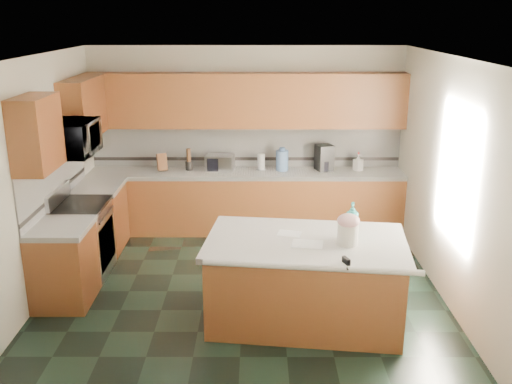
{
  "coord_description": "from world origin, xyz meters",
  "views": [
    {
      "loc": [
        0.16,
        -6.06,
        3.13
      ],
      "look_at": [
        0.15,
        0.35,
        1.12
      ],
      "focal_mm": 40.0,
      "sensor_mm": 36.0,
      "label": 1
    }
  ],
  "objects_px": {
    "island_base": "(305,283)",
    "toaster_oven": "(220,163)",
    "coffee_maker": "(324,158)",
    "treat_jar": "(348,234)",
    "soap_bottle_island": "(352,220)",
    "knife_block": "(162,162)",
    "island_top": "(306,242)"
  },
  "relations": [
    {
      "from": "toaster_oven",
      "to": "soap_bottle_island",
      "type": "bearing_deg",
      "value": -52.33
    },
    {
      "from": "island_base",
      "to": "coffee_maker",
      "type": "bearing_deg",
      "value": 86.68
    },
    {
      "from": "knife_block",
      "to": "coffee_maker",
      "type": "relative_size",
      "value": 0.66
    },
    {
      "from": "island_top",
      "to": "toaster_oven",
      "type": "height_order",
      "value": "toaster_oven"
    },
    {
      "from": "treat_jar",
      "to": "knife_block",
      "type": "distance_m",
      "value": 3.64
    },
    {
      "from": "island_base",
      "to": "treat_jar",
      "type": "height_order",
      "value": "treat_jar"
    },
    {
      "from": "island_top",
      "to": "treat_jar",
      "type": "distance_m",
      "value": 0.44
    },
    {
      "from": "island_top",
      "to": "soap_bottle_island",
      "type": "relative_size",
      "value": 5.38
    },
    {
      "from": "island_top",
      "to": "toaster_oven",
      "type": "xyz_separation_m",
      "value": [
        -1.05,
        2.7,
        0.15
      ]
    },
    {
      "from": "toaster_oven",
      "to": "knife_block",
      "type": "bearing_deg",
      "value": -172.28
    },
    {
      "from": "soap_bottle_island",
      "to": "coffee_maker",
      "type": "xyz_separation_m",
      "value": [
        0.02,
        2.67,
        -0.0
      ]
    },
    {
      "from": "treat_jar",
      "to": "toaster_oven",
      "type": "height_order",
      "value": "toaster_oven"
    },
    {
      "from": "toaster_oven",
      "to": "coffee_maker",
      "type": "height_order",
      "value": "coffee_maker"
    },
    {
      "from": "coffee_maker",
      "to": "island_base",
      "type": "bearing_deg",
      "value": -117.47
    },
    {
      "from": "island_base",
      "to": "soap_bottle_island",
      "type": "distance_m",
      "value": 0.83
    },
    {
      "from": "knife_block",
      "to": "toaster_oven",
      "type": "height_order",
      "value": "knife_block"
    },
    {
      "from": "soap_bottle_island",
      "to": "toaster_oven",
      "type": "xyz_separation_m",
      "value": [
        -1.52,
        2.64,
        -0.07
      ]
    },
    {
      "from": "island_base",
      "to": "treat_jar",
      "type": "xyz_separation_m",
      "value": [
        0.4,
        -0.12,
        0.6
      ]
    },
    {
      "from": "soap_bottle_island",
      "to": "treat_jar",
      "type": "bearing_deg",
      "value": -96.0
    },
    {
      "from": "island_base",
      "to": "toaster_oven",
      "type": "relative_size",
      "value": 4.87
    },
    {
      "from": "knife_block",
      "to": "coffee_maker",
      "type": "bearing_deg",
      "value": -17.25
    },
    {
      "from": "treat_jar",
      "to": "toaster_oven",
      "type": "xyz_separation_m",
      "value": [
        -1.45,
        2.81,
        0.01
      ]
    },
    {
      "from": "toaster_oven",
      "to": "coffee_maker",
      "type": "relative_size",
      "value": 1.05
    },
    {
      "from": "soap_bottle_island",
      "to": "knife_block",
      "type": "relative_size",
      "value": 1.51
    },
    {
      "from": "island_top",
      "to": "soap_bottle_island",
      "type": "bearing_deg",
      "value": 13.98
    },
    {
      "from": "toaster_oven",
      "to": "island_top",
      "type": "bearing_deg",
      "value": -61.0
    },
    {
      "from": "treat_jar",
      "to": "coffee_maker",
      "type": "relative_size",
      "value": 0.57
    },
    {
      "from": "knife_block",
      "to": "toaster_oven",
      "type": "xyz_separation_m",
      "value": [
        0.85,
        0.0,
        -0.01
      ]
    },
    {
      "from": "treat_jar",
      "to": "toaster_oven",
      "type": "relative_size",
      "value": 0.54
    },
    {
      "from": "island_base",
      "to": "island_top",
      "type": "xyz_separation_m",
      "value": [
        -0.0,
        0.0,
        0.46
      ]
    },
    {
      "from": "coffee_maker",
      "to": "toaster_oven",
      "type": "bearing_deg",
      "value": 163.78
    },
    {
      "from": "treat_jar",
      "to": "soap_bottle_island",
      "type": "height_order",
      "value": "soap_bottle_island"
    }
  ]
}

